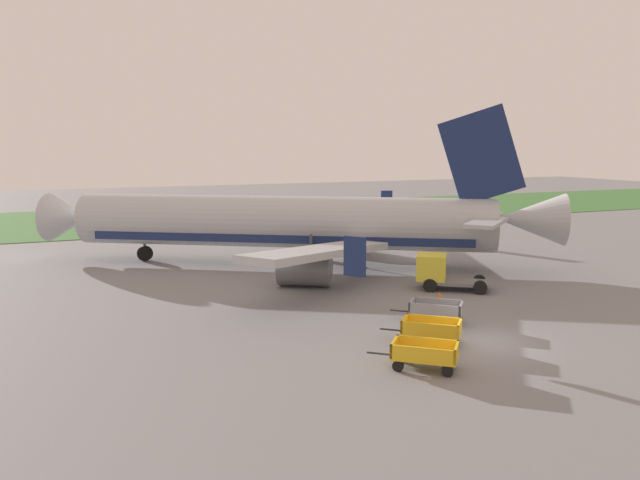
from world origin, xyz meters
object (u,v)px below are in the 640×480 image
Objects in this scene: service_truck_beside_carts at (439,271)px; traffic_cone_near_plane at (439,297)px; baggage_cart_third_in_row at (436,311)px; baggage_cart_second_in_row at (431,330)px; baggage_cart_nearest at (424,354)px; airplane at (296,223)px.

traffic_cone_near_plane is (-1.79, -2.72, -0.82)m from service_truck_beside_carts.
baggage_cart_third_in_row is at bearing -124.90° from service_truck_beside_carts.
baggage_cart_second_in_row is 0.68× the size of service_truck_beside_carts.
baggage_cart_third_in_row is 4.15m from traffic_cone_near_plane.
baggage_cart_second_in_row is 3.31m from baggage_cart_third_in_row.
traffic_cone_near_plane is at bearing 53.27° from baggage_cart_nearest.
service_truck_beside_carts reaches higher than baggage_cart_third_in_row.
airplane is 10.77× the size of baggage_cart_third_in_row.
airplane reaches higher than baggage_cart_nearest.
baggage_cart_second_in_row and baggage_cart_third_in_row have the same top height.
airplane reaches higher than traffic_cone_near_plane.
baggage_cart_nearest is 5.61× the size of traffic_cone_near_plane.
baggage_cart_nearest and baggage_cart_third_in_row have the same top height.
baggage_cart_nearest is at bearing -125.96° from service_truck_beside_carts.
airplane is at bearing 87.07° from baggage_cart_second_in_row.
airplane is 19.38m from baggage_cart_second_in_row.
traffic_cone_near_plane is (2.44, 3.35, -0.32)m from baggage_cart_third_in_row.
airplane is 7.24× the size of service_truck_beside_carts.
baggage_cart_third_in_row is (1.99, 2.64, 0.00)m from baggage_cart_second_in_row.
baggage_cart_nearest is 1.01× the size of baggage_cart_second_in_row.
airplane is at bearing 104.62° from traffic_cone_near_plane.
airplane is 13.93m from traffic_cone_near_plane.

